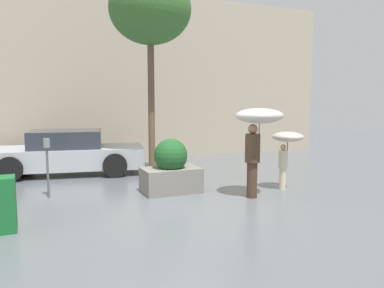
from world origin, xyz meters
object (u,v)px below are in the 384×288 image
planter_box (171,169)px  person_adult (258,126)px  parking_meter (47,155)px  parked_car_near (67,153)px  street_tree (150,10)px  person_child (287,143)px

planter_box → person_adult: person_adult is taller
person_adult → parking_meter: bearing=164.6°
person_adult → parking_meter: 4.63m
person_adult → parking_meter: person_adult is taller
parked_car_near → parking_meter: parking_meter is taller
person_adult → parked_car_near: 5.86m
person_adult → street_tree: size_ratio=0.36×
person_child → planter_box: bearing=-177.0°
planter_box → person_adult: 2.23m
person_adult → street_tree: street_tree is taller
person_child → parked_car_near: person_child is taller
street_tree → parking_meter: bearing=-156.8°
person_adult → parked_car_near: bearing=135.9°
person_adult → street_tree: bearing=123.9°
parked_car_near → parking_meter: bearing=177.3°
person_child → parked_car_near: (-4.62, 4.21, -0.53)m
person_adult → street_tree: 4.43m
planter_box → parking_meter: size_ratio=1.01×
person_adult → person_child: person_adult is taller
planter_box → person_adult: size_ratio=0.67×
parked_car_near → person_child: bearing=-121.9°
planter_box → person_child: size_ratio=0.94×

